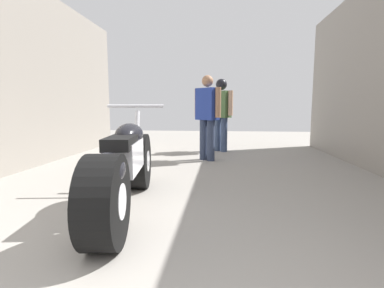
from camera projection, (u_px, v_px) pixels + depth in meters
name	position (u px, v px, depth m)	size (l,w,h in m)	color
ground_plane	(191.00, 182.00, 3.87)	(17.44, 17.44, 0.00)	gray
motorcycle_maroon_cruiser	(125.00, 168.00, 2.71)	(0.70, 2.25, 1.05)	black
mechanic_in_blue	(207.00, 113.00, 5.37)	(0.56, 0.50, 1.62)	#2D3851
mechanic_with_helmet	(221.00, 108.00, 6.50)	(0.57, 0.50, 1.67)	#384766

